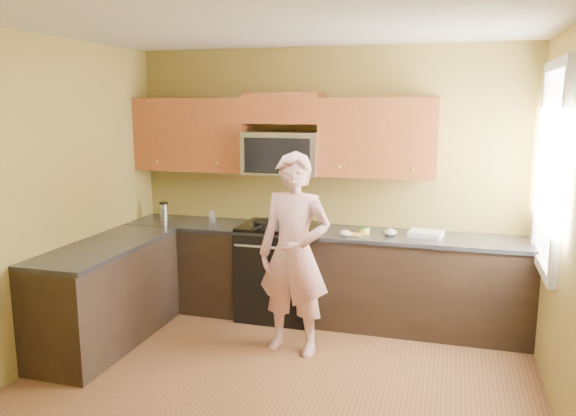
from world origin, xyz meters
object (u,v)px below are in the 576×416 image
at_px(frying_pan, 267,227).
at_px(butter_tub, 364,233).
at_px(microwave, 283,174).
at_px(woman, 294,254).
at_px(stove, 279,271).
at_px(travel_mug, 164,220).

xyz_separation_m(frying_pan, butter_tub, (0.93, 0.12, -0.03)).
xyz_separation_m(microwave, woman, (0.37, -0.88, -0.58)).
relative_size(stove, frying_pan, 1.91).
bearing_deg(frying_pan, travel_mug, -179.13).
bearing_deg(stove, travel_mug, 179.28).
distance_m(woman, frying_pan, 0.78).
bearing_deg(microwave, travel_mug, -175.18).
distance_m(butter_tub, travel_mug, 2.14).
height_order(stove, microwave, microwave).
bearing_deg(butter_tub, woman, -122.34).
relative_size(frying_pan, butter_tub, 4.36).
distance_m(frying_pan, travel_mug, 1.21).
height_order(woman, travel_mug, woman).
xyz_separation_m(stove, woman, (0.37, -0.76, 0.40)).
xyz_separation_m(stove, travel_mug, (-1.29, 0.02, 0.45)).
relative_size(frying_pan, travel_mug, 2.54).
relative_size(stove, travel_mug, 4.85).
bearing_deg(microwave, butter_tub, -8.39).
bearing_deg(woman, butter_tub, 62.65).
height_order(microwave, frying_pan, microwave).
height_order(frying_pan, travel_mug, travel_mug).
height_order(frying_pan, butter_tub, frying_pan).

